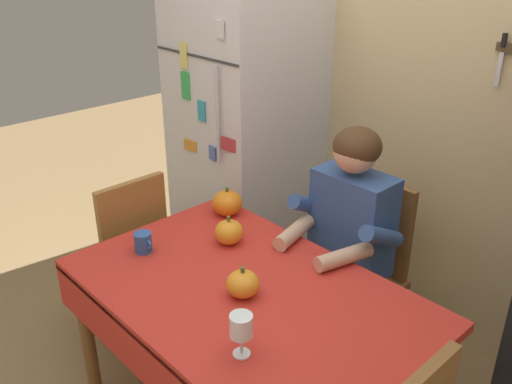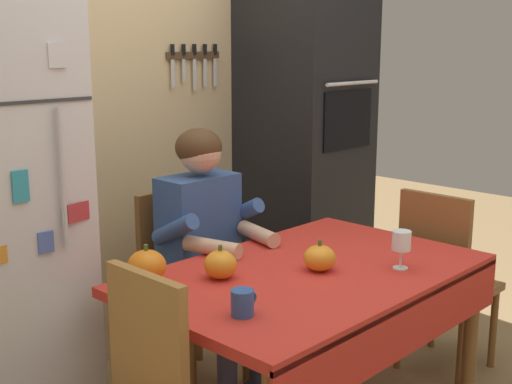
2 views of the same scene
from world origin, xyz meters
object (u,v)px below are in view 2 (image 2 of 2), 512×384
object	(u,v)px
coffee_mug	(243,303)
wall_oven	(305,141)
wine_glass	(401,242)
pumpkin_medium	(147,266)
chair_behind_person	(184,278)
pumpkin_large	(220,264)
seated_person	(210,241)
dining_table	(313,291)
pumpkin_small	(320,258)
chair_right_side	(442,275)

from	to	relation	value
coffee_mug	wall_oven	bearing A→B (deg)	33.69
wine_glass	pumpkin_medium	size ratio (longest dim) A/B	1.06
chair_behind_person	pumpkin_large	world-z (taller)	chair_behind_person
seated_person	pumpkin_medium	xyz separation A→B (m)	(-0.53, -0.23, 0.06)
wall_oven	pumpkin_large	xyz separation A→B (m)	(-1.36, -0.72, -0.26)
wall_oven	pumpkin_medium	world-z (taller)	wall_oven
dining_table	pumpkin_small	bearing A→B (deg)	-32.94
pumpkin_large	wine_glass	bearing A→B (deg)	-37.27
pumpkin_medium	seated_person	bearing A→B (deg)	23.64
wall_oven	chair_behind_person	world-z (taller)	wall_oven
dining_table	chair_behind_person	world-z (taller)	chair_behind_person
wall_oven	wine_glass	xyz separation A→B (m)	(-0.79, -1.16, -0.20)
coffee_mug	pumpkin_medium	xyz separation A→B (m)	(-0.02, 0.49, 0.02)
coffee_mug	pumpkin_large	distance (m)	0.37
seated_person	coffee_mug	xyz separation A→B (m)	(-0.51, -0.72, 0.05)
dining_table	pumpkin_large	xyz separation A→B (m)	(-0.31, 0.20, 0.14)
dining_table	wine_glass	size ratio (longest dim) A/B	9.03
seated_person	pumpkin_medium	size ratio (longest dim) A/B	8.50
pumpkin_small	pumpkin_medium	bearing A→B (deg)	144.68
chair_right_side	coffee_mug	size ratio (longest dim) A/B	8.96
chair_behind_person	pumpkin_large	distance (m)	0.73
chair_behind_person	pumpkin_small	size ratio (longest dim) A/B	7.31
pumpkin_medium	pumpkin_small	world-z (taller)	pumpkin_medium
wall_oven	chair_behind_person	distance (m)	1.18
chair_right_side	seated_person	bearing A→B (deg)	142.88
chair_behind_person	pumpkin_medium	size ratio (longest dim) A/B	6.35
chair_right_side	wine_glass	world-z (taller)	chair_right_side
chair_behind_person	chair_right_side	distance (m)	1.25
chair_behind_person	wine_glass	size ratio (longest dim) A/B	6.00
wine_glass	pumpkin_medium	bearing A→B (deg)	142.33
wall_oven	coffee_mug	xyz separation A→B (m)	(-1.55, -1.04, -0.27)
wall_oven	coffee_mug	bearing A→B (deg)	-146.31
chair_right_side	chair_behind_person	bearing A→B (deg)	135.95
seated_person	pumpkin_medium	world-z (taller)	seated_person
pumpkin_large	pumpkin_small	distance (m)	0.39
pumpkin_medium	pumpkin_small	bearing A→B (deg)	-35.32
chair_behind_person	pumpkin_medium	bearing A→B (deg)	-141.51
chair_behind_person	pumpkin_small	xyz separation A→B (m)	(0.02, -0.81, 0.28)
coffee_mug	pumpkin_medium	size ratio (longest dim) A/B	0.71
coffee_mug	pumpkin_small	xyz separation A→B (m)	(0.53, 0.10, 0.01)
pumpkin_large	pumpkin_medium	xyz separation A→B (m)	(-0.22, 0.17, 0.01)
wall_oven	chair_behind_person	size ratio (longest dim) A/B	2.26
seated_person	chair_right_side	world-z (taller)	seated_person
chair_right_side	pumpkin_medium	size ratio (longest dim) A/B	6.35
wall_oven	chair_right_side	distance (m)	1.14
pumpkin_large	chair_behind_person	bearing A→B (deg)	62.14
dining_table	coffee_mug	distance (m)	0.53
dining_table	coffee_mug	xyz separation A→B (m)	(-0.50, -0.11, 0.13)
dining_table	wine_glass	xyz separation A→B (m)	(0.26, -0.23, 0.19)
wall_oven	pumpkin_large	bearing A→B (deg)	-152.00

